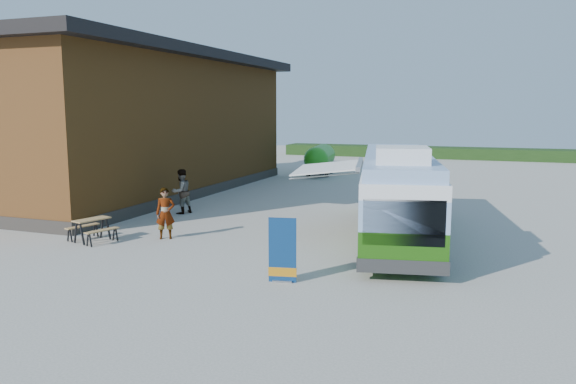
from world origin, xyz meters
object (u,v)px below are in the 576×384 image
at_px(person_b, 181,191).
at_px(slurry_tanker, 320,158).
at_px(banner, 282,256).
at_px(person_a, 165,213).
at_px(bus, 397,192).
at_px(picnic_table, 92,225).

xyz_separation_m(person_b, slurry_tanker, (1.33, 16.08, 0.20)).
relative_size(banner, person_a, 0.95).
bearing_deg(banner, person_b, 123.49).
xyz_separation_m(bus, slurry_tanker, (-8.14, 17.45, -0.46)).
height_order(banner, person_a, person_a).
bearing_deg(bus, person_b, 160.43).
bearing_deg(person_b, bus, 102.93).
bearing_deg(person_b, slurry_tanker, -163.60).
distance_m(bus, person_a, 8.10).
xyz_separation_m(banner, person_b, (-7.58, 7.61, 0.26)).
bearing_deg(bus, slurry_tanker, 103.63).
height_order(banner, picnic_table, banner).
xyz_separation_m(banner, slurry_tanker, (-6.25, 23.69, 0.47)).
height_order(person_a, slurry_tanker, slurry_tanker).
bearing_deg(picnic_table, slurry_tanker, 102.63).
height_order(picnic_table, person_a, person_a).
relative_size(bus, slurry_tanker, 2.08).
xyz_separation_m(picnic_table, slurry_tanker, (1.48, 21.68, 0.58)).
distance_m(banner, picnic_table, 7.99).
xyz_separation_m(banner, picnic_table, (-7.73, 2.02, -0.11)).
bearing_deg(person_a, picnic_table, -179.83).
bearing_deg(person_b, person_a, 45.60).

